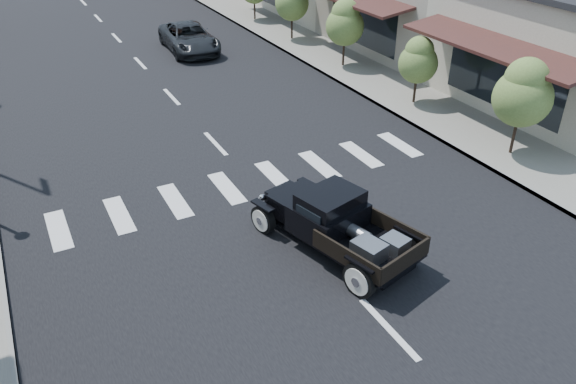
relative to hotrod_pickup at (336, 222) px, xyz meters
name	(u,v)px	position (x,y,z in m)	size (l,w,h in m)	color
ground	(317,253)	(-0.48, 0.05, -0.79)	(120.00, 120.00, 0.00)	black
road	(152,76)	(-0.48, 15.05, -0.78)	(14.00, 80.00, 0.02)	black
road_markings	(187,114)	(-0.48, 10.05, -0.79)	(12.00, 60.00, 0.06)	silver
sidewalk_right	(314,49)	(8.02, 15.05, -0.72)	(3.00, 80.00, 0.15)	gray
storefront_mid	(444,0)	(14.52, 13.05, 1.46)	(10.00, 9.00, 4.50)	gray
small_tree_a	(520,109)	(7.82, 1.68, 0.89)	(1.84, 1.84, 3.06)	#5B7535
small_tree_b	(417,71)	(7.82, 6.73, 0.62)	(1.51, 1.51, 2.52)	#5B7535
small_tree_c	(344,34)	(7.82, 11.98, 0.81)	(1.74, 1.74, 2.90)	#5B7535
small_tree_d	(292,10)	(7.82, 17.13, 0.83)	(1.76, 1.76, 2.94)	#5B7535
hotrod_pickup	(336,222)	(0.00, 0.00, 0.00)	(2.14, 4.58, 1.59)	black
second_car	(189,38)	(2.33, 17.88, -0.12)	(2.23, 4.84, 1.34)	black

